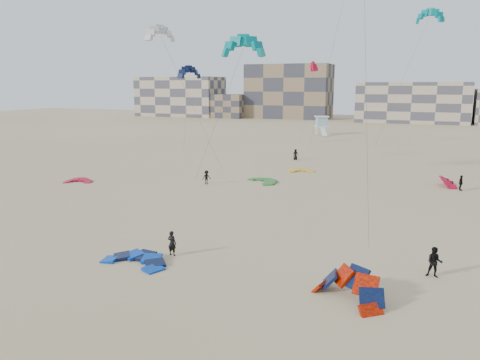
% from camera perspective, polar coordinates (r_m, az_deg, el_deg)
% --- Properties ---
extents(ground, '(320.00, 320.00, 0.00)m').
position_cam_1_polar(ground, '(29.62, -9.70, -10.70)').
color(ground, '#C8B186').
rests_on(ground, ground).
extents(kite_ground_blue, '(4.47, 4.67, 1.23)m').
position_cam_1_polar(kite_ground_blue, '(30.94, -12.58, -9.83)').
color(kite_ground_blue, blue).
rests_on(kite_ground_blue, ground).
extents(kite_ground_orange, '(5.79, 5.77, 4.23)m').
position_cam_1_polar(kite_ground_orange, '(26.07, 12.97, -14.03)').
color(kite_ground_orange, '#FF2200').
rests_on(kite_ground_orange, ground).
extents(kite_ground_red, '(3.93, 4.06, 1.19)m').
position_cam_1_polar(kite_ground_red, '(57.72, -19.11, -0.25)').
color(kite_ground_red, red).
rests_on(kite_ground_red, ground).
extents(kite_ground_green, '(5.51, 5.53, 0.65)m').
position_cam_1_polar(kite_ground_green, '(54.70, 2.86, -0.24)').
color(kite_ground_green, '#257E22').
rests_on(kite_ground_green, ground).
extents(kite_ground_red_far, '(3.56, 3.43, 3.12)m').
position_cam_1_polar(kite_ground_red_far, '(57.35, 24.04, -0.69)').
color(kite_ground_red_far, red).
rests_on(kite_ground_red_far, ground).
extents(kite_ground_yellow, '(4.24, 4.33, 0.71)m').
position_cam_1_polar(kite_ground_yellow, '(61.69, 7.42, 1.02)').
color(kite_ground_yellow, yellow).
rests_on(kite_ground_yellow, ground).
extents(kitesurfer_main, '(0.63, 0.43, 1.70)m').
position_cam_1_polar(kitesurfer_main, '(31.51, -8.29, -7.63)').
color(kitesurfer_main, black).
rests_on(kitesurfer_main, ground).
extents(kitesurfer_b, '(0.92, 0.73, 1.84)m').
position_cam_1_polar(kitesurfer_b, '(30.06, 22.63, -9.24)').
color(kitesurfer_b, black).
rests_on(kitesurfer_b, ground).
extents(kitesurfer_c, '(1.13, 1.15, 1.59)m').
position_cam_1_polar(kitesurfer_c, '(53.47, -4.10, 0.34)').
color(kitesurfer_c, black).
rests_on(kitesurfer_c, ground).
extents(kitesurfer_d, '(0.62, 1.04, 1.66)m').
position_cam_1_polar(kitesurfer_d, '(55.40, 25.33, -0.32)').
color(kitesurfer_d, black).
rests_on(kitesurfer_d, ground).
extents(kitesurfer_e, '(0.94, 0.80, 1.64)m').
position_cam_1_polar(kitesurfer_e, '(71.33, 6.78, 3.11)').
color(kitesurfer_e, black).
rests_on(kitesurfer_e, ground).
extents(kite_fly_teal_a, '(6.83, 7.06, 15.77)m').
position_cam_1_polar(kite_fly_teal_a, '(52.54, 0.40, 15.76)').
color(kite_fly_teal_a, '#007F89').
rests_on(kite_fly_teal_a, ground).
extents(kite_fly_grey, '(11.38, 5.02, 17.48)m').
position_cam_1_polar(kite_fly_grey, '(61.09, -9.70, 17.02)').
color(kite_fly_grey, silver).
rests_on(kite_fly_grey, ground).
extents(kite_fly_navy, '(5.64, 8.69, 13.58)m').
position_cam_1_polar(kite_fly_navy, '(82.67, -6.19, 12.77)').
color(kite_fly_navy, '#0A183D').
rests_on(kite_fly_navy, ground).
extents(kite_fly_teal_b, '(9.51, 7.37, 22.19)m').
position_cam_1_polar(kite_fly_teal_b, '(85.00, 22.11, 17.91)').
color(kite_fly_teal_b, '#007F89').
rests_on(kite_fly_teal_b, ground).
extents(kite_fly_red, '(3.98, 4.82, 14.28)m').
position_cam_1_polar(kite_fly_red, '(84.80, 8.99, 13.40)').
color(kite_fly_red, red).
rests_on(kite_fly_red, ground).
extents(lifeguard_tower_far, '(3.90, 6.27, 4.21)m').
position_cam_1_polar(lifeguard_tower_far, '(108.64, 9.90, 6.55)').
color(lifeguard_tower_far, white).
rests_on(lifeguard_tower_far, ground).
extents(condo_west_a, '(30.00, 15.00, 14.00)m').
position_cam_1_polar(condo_west_a, '(175.11, -7.28, 10.05)').
color(condo_west_a, tan).
rests_on(condo_west_a, ground).
extents(condo_west_b, '(28.00, 14.00, 18.00)m').
position_cam_1_polar(condo_west_b, '(163.49, 6.00, 10.68)').
color(condo_west_b, '#83694F').
rests_on(condo_west_b, ground).
extents(condo_mid, '(32.00, 16.00, 12.00)m').
position_cam_1_polar(condo_mid, '(153.44, 20.25, 8.88)').
color(condo_mid, tan).
rests_on(condo_mid, ground).
extents(condo_fill_left, '(12.00, 10.00, 8.00)m').
position_cam_1_polar(condo_fill_left, '(164.64, -1.41, 9.01)').
color(condo_fill_left, '#83694F').
rests_on(condo_fill_left, ground).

